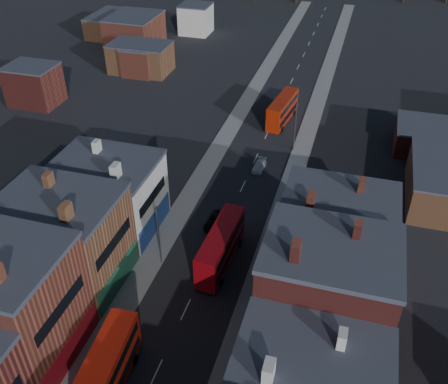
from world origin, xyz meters
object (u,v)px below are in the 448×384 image
Objects in this scene: bus_1 at (221,246)px; bus_2 at (282,109)px; car_3 at (259,166)px; ped_3 at (238,360)px; bus_0 at (103,377)px; car_2 at (215,221)px.

bus_2 is at bearing 92.44° from bus_1.
ped_3 reaches higher than car_3.
bus_0 is 19.93m from bus_1.
bus_2 is 30.98m from car_2.
car_3 is at bearing -83.56° from bus_2.
car_2 is (2.11, 25.87, -2.03)m from bus_0.
car_3 is at bearing 79.14° from bus_0.
bus_1 is 14.45m from ped_3.
ped_3 is (10.52, 6.15, -1.60)m from bus_0.
ped_3 is at bearing 25.80° from bus_0.
bus_1 is at bearing 4.64° from ped_3.
bus_1 is at bearing -64.69° from car_2.
car_2 is 14.82m from car_3.
bus_1 reaches higher than ped_3.
car_3 is (-0.30, -16.19, -1.89)m from bus_2.
car_3 is (-0.30, 21.14, -1.96)m from bus_1.
bus_2 is at bearing -12.29° from ped_3.
bus_0 is 2.56× the size of car_2.
bus_1 is 2.83× the size of car_3.
bus_2 is at bearing 80.64° from bus_0.
bus_0 is at bearing 101.57° from ped_3.
car_2 is at bearing 80.83° from bus_0.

